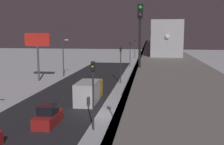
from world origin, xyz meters
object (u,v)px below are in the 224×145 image
object	(u,v)px
traffic_light_mid	(121,60)
commercial_billboard	(38,44)
box_truck	(89,91)
traffic_light_distant	(135,46)
traffic_light_near	(93,86)
subway_train	(157,35)
sedan_red_2	(48,117)
rail_signal	(140,25)
traffic_light_far	(130,51)

from	to	relation	value
traffic_light_mid	commercial_billboard	size ratio (longest dim) A/B	0.72
box_truck	traffic_light_distant	xyz separation A→B (m)	(-2.70, -61.65, 2.85)
traffic_light_near	traffic_light_mid	size ratio (longest dim) A/B	1.00
traffic_light_distant	commercial_billboard	size ratio (longest dim) A/B	0.72
subway_train	sedan_red_2	xyz separation A→B (m)	(11.25, 37.17, -7.71)
rail_signal	commercial_billboard	xyz separation A→B (m)	(19.78, -30.17, -2.63)
traffic_light_near	traffic_light_distant	xyz separation A→B (m)	(0.00, -71.84, 0.00)
rail_signal	box_truck	xyz separation A→B (m)	(7.09, -16.40, -8.11)
commercial_billboard	subway_train	bearing A→B (deg)	-147.42
rail_signal	traffic_light_far	xyz separation A→B (m)	(4.39, -54.10, -5.26)
sedan_red_2	traffic_light_distant	world-z (taller)	traffic_light_distant
subway_train	sedan_red_2	distance (m)	39.60
commercial_billboard	traffic_light_near	bearing A→B (deg)	122.71
traffic_light_near	subway_train	bearing A→B (deg)	-99.79
traffic_light_distant	box_truck	bearing A→B (deg)	87.49
subway_train	rail_signal	size ratio (longest dim) A/B	18.52
box_truck	traffic_light_near	bearing A→B (deg)	104.83
sedan_red_2	traffic_light_far	distance (m)	47.44
rail_signal	box_truck	bearing A→B (deg)	-66.63
traffic_light_far	commercial_billboard	bearing A→B (deg)	57.25
traffic_light_mid	traffic_light_distant	xyz separation A→B (m)	(0.00, -47.89, 0.00)
subway_train	traffic_light_distant	distance (m)	34.76
box_truck	traffic_light_far	world-z (taller)	traffic_light_far
traffic_light_mid	traffic_light_far	size ratio (longest dim) A/B	1.00
subway_train	sedan_red_2	size ratio (longest dim) A/B	18.35
traffic_light_far	box_truck	bearing A→B (deg)	85.90
traffic_light_mid	subway_train	bearing A→B (deg)	-115.02
traffic_light_near	traffic_light_far	distance (m)	47.89
subway_train	commercial_billboard	xyz separation A→B (m)	(21.94, 14.02, -1.68)
traffic_light_far	rail_signal	bearing A→B (deg)	94.64
traffic_light_near	traffic_light_distant	world-z (taller)	same
subway_train	traffic_light_far	size ratio (longest dim) A/B	11.57
traffic_light_far	traffic_light_near	bearing A→B (deg)	90.00
sedan_red_2	commercial_billboard	xyz separation A→B (m)	(10.69, -23.15, 6.03)
sedan_red_2	traffic_light_mid	world-z (taller)	traffic_light_mid
rail_signal	traffic_light_mid	size ratio (longest dim) A/B	0.62
subway_train	traffic_light_mid	world-z (taller)	subway_train
traffic_light_mid	rail_signal	bearing A→B (deg)	98.28
sedan_red_2	traffic_light_near	xyz separation A→B (m)	(-4.70, 0.81, 3.40)
sedan_red_2	commercial_billboard	distance (m)	26.20
traffic_light_distant	subway_train	bearing A→B (deg)	100.95
box_truck	traffic_light_distant	bearing A→B (deg)	-92.51
traffic_light_near	commercial_billboard	world-z (taller)	commercial_billboard
subway_train	box_truck	world-z (taller)	subway_train
rail_signal	traffic_light_distant	distance (m)	78.35
subway_train	sedan_red_2	world-z (taller)	subway_train
traffic_light_mid	traffic_light_distant	distance (m)	47.89
rail_signal	traffic_light_far	size ratio (longest dim) A/B	0.62
subway_train	traffic_light_distant	bearing A→B (deg)	-79.05
sedan_red_2	traffic_light_mid	distance (m)	23.85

